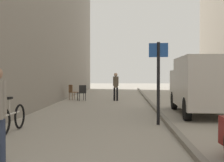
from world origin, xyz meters
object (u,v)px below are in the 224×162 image
at_px(cafe_chair_near_window, 72,91).
at_px(cafe_chair_by_doorway, 82,92).
at_px(delivery_van, 204,84).
at_px(street_sign_post, 158,76).
at_px(pedestrian_main_foreground, 116,85).
at_px(bicycle_leaning, 12,118).

xyz_separation_m(cafe_chair_near_window, cafe_chair_by_doorway, (0.71, -0.67, 0.00)).
xyz_separation_m(delivery_van, street_sign_post, (-2.06, -2.55, 0.33)).
bearing_deg(delivery_van, cafe_chair_by_doorway, 135.15).
height_order(pedestrian_main_foreground, street_sign_post, street_sign_post).
distance_m(street_sign_post, cafe_chair_near_window, 10.24).
xyz_separation_m(pedestrian_main_foreground, bicycle_leaning, (-2.54, -10.05, -0.59)).
relative_size(pedestrian_main_foreground, street_sign_post, 0.64).
relative_size(delivery_van, bicycle_leaning, 2.83).
distance_m(pedestrian_main_foreground, delivery_van, 7.10).
bearing_deg(cafe_chair_by_doorway, delivery_van, -72.48).
height_order(bicycle_leaning, cafe_chair_by_doorway, bicycle_leaning).
bearing_deg(bicycle_leaning, delivery_van, 34.76).
bearing_deg(cafe_chair_by_doorway, bicycle_leaning, -118.97).
height_order(pedestrian_main_foreground, cafe_chair_by_doorway, pedestrian_main_foreground).
bearing_deg(pedestrian_main_foreground, cafe_chair_by_doorway, 169.99).
bearing_deg(delivery_van, cafe_chair_near_window, 135.46).
bearing_deg(pedestrian_main_foreground, cafe_chair_near_window, 155.41).
bearing_deg(bicycle_leaning, cafe_chair_by_doorway, 89.19).
height_order(street_sign_post, cafe_chair_by_doorway, street_sign_post).
bearing_deg(delivery_van, pedestrian_main_foreground, 122.77).
distance_m(delivery_van, cafe_chair_near_window, 9.27).
height_order(street_sign_post, bicycle_leaning, street_sign_post).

